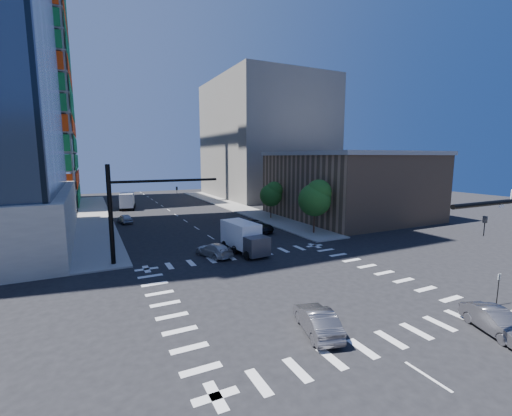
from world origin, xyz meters
TOP-DOWN VIEW (x-y plane):
  - ground at (0.00, 0.00)m, footprint 160.00×160.00m
  - road_markings at (0.00, 0.00)m, footprint 20.00×20.00m
  - sidewalk_ne at (12.50, 40.00)m, footprint 5.00×60.00m
  - sidewalk_nw at (-12.50, 40.00)m, footprint 5.00×60.00m
  - commercial_building at (25.00, 22.00)m, footprint 20.50×22.50m
  - bg_building_ne at (27.00, 55.00)m, footprint 24.00×30.00m
  - signal_mast_nw at (-10.00, 11.50)m, footprint 10.20×0.40m
  - tree_south at (12.63, 13.90)m, footprint 4.16×4.16m
  - tree_north at (12.93, 25.90)m, footprint 3.54×3.52m
  - no_parking_sign at (10.70, -9.00)m, footprint 0.30×0.06m
  - car_nb_right at (6.78, -11.08)m, footprint 2.77×4.43m
  - car_nb_far at (6.21, 18.30)m, footprint 4.21×6.08m
  - car_sb_near at (-2.35, 10.07)m, footprint 3.13×4.90m
  - car_sb_mid at (-8.50, 32.28)m, footprint 2.23×4.18m
  - car_sb_cross at (-2.13, -6.58)m, footprint 2.65×4.63m
  - box_truck_near at (0.94, 9.84)m, footprint 3.07×6.08m
  - box_truck_far at (-6.58, 47.01)m, footprint 3.50×6.28m

SIDE VIEW (x-z plane):
  - ground at x=0.00m, z-range 0.00..0.00m
  - road_markings at x=0.00m, z-range 0.00..0.01m
  - sidewalk_ne at x=12.50m, z-range 0.00..0.15m
  - sidewalk_nw at x=-12.50m, z-range 0.00..0.15m
  - car_sb_near at x=-2.35m, z-range 0.00..1.32m
  - car_sb_mid at x=-8.50m, z-range 0.00..1.35m
  - car_nb_right at x=6.78m, z-range 0.00..1.38m
  - car_sb_cross at x=-2.13m, z-range 0.00..1.44m
  - car_nb_far at x=6.21m, z-range 0.00..1.54m
  - box_truck_near at x=0.94m, z-range -0.18..2.90m
  - box_truck_far at x=-6.58m, z-range -0.18..2.94m
  - no_parking_sign at x=10.70m, z-range 0.28..2.48m
  - tree_north at x=12.93m, z-range 1.10..6.88m
  - tree_south at x=12.63m, z-range 1.27..8.10m
  - commercial_building at x=25.00m, z-range 0.01..10.61m
  - signal_mast_nw at x=-10.00m, z-range 0.99..9.99m
  - bg_building_ne at x=27.00m, z-range 0.00..28.00m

